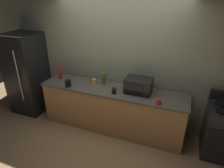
# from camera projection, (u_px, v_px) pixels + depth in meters

# --- Properties ---
(ground_plane) EXTENTS (8.00, 8.00, 0.00)m
(ground_plane) POSITION_uv_depth(u_px,v_px,m) (105.00, 139.00, 3.79)
(ground_plane) COLOR #A87F51
(back_wall) EXTENTS (6.40, 0.10, 2.70)m
(back_wall) POSITION_uv_depth(u_px,v_px,m) (119.00, 60.00, 3.89)
(back_wall) COLOR gray
(back_wall) RESTS_ON ground_plane
(counter_run) EXTENTS (2.84, 0.64, 0.90)m
(counter_run) POSITION_uv_depth(u_px,v_px,m) (112.00, 109.00, 3.93)
(counter_run) COLOR #B27F4C
(counter_run) RESTS_ON ground_plane
(refrigerator) EXTENTS (0.72, 0.73, 1.80)m
(refrigerator) POSITION_uv_depth(u_px,v_px,m) (27.00, 74.00, 4.41)
(refrigerator) COLOR black
(refrigerator) RESTS_ON ground_plane
(stove_range) EXTENTS (0.60, 0.61, 1.08)m
(stove_range) POSITION_uv_depth(u_px,v_px,m) (223.00, 132.00, 3.28)
(stove_range) COLOR black
(stove_range) RESTS_ON ground_plane
(microwave) EXTENTS (0.48, 0.35, 0.27)m
(microwave) POSITION_uv_depth(u_px,v_px,m) (138.00, 86.00, 3.56)
(microwave) COLOR black
(microwave) RESTS_ON counter_run
(cordless_phone) EXTENTS (0.08, 0.12, 0.15)m
(cordless_phone) POSITION_uv_depth(u_px,v_px,m) (68.00, 83.00, 3.78)
(cordless_phone) COLOR black
(cordless_phone) RESTS_ON counter_run
(bottle_hot_sauce) EXTENTS (0.06, 0.06, 0.28)m
(bottle_hot_sauce) POSITION_uv_depth(u_px,v_px,m) (60.00, 73.00, 4.11)
(bottle_hot_sauce) COLOR red
(bottle_hot_sauce) RESTS_ON counter_run
(bottle_olive_oil) EXTENTS (0.08, 0.08, 0.23)m
(bottle_olive_oil) POSITION_uv_depth(u_px,v_px,m) (104.00, 78.00, 3.89)
(bottle_olive_oil) COLOR #4C6B19
(bottle_olive_oil) RESTS_ON counter_run
(mug_red) EXTENTS (0.08, 0.08, 0.09)m
(mug_red) POSITION_uv_depth(u_px,v_px,m) (158.00, 102.00, 3.23)
(mug_red) COLOR red
(mug_red) RESTS_ON counter_run
(mug_yellow) EXTENTS (0.08, 0.08, 0.09)m
(mug_yellow) POSITION_uv_depth(u_px,v_px,m) (94.00, 81.00, 3.94)
(mug_yellow) COLOR yellow
(mug_yellow) RESTS_ON counter_run
(mug_black) EXTENTS (0.09, 0.09, 0.11)m
(mug_black) POSITION_uv_depth(u_px,v_px,m) (114.00, 91.00, 3.55)
(mug_black) COLOR black
(mug_black) RESTS_ON counter_run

